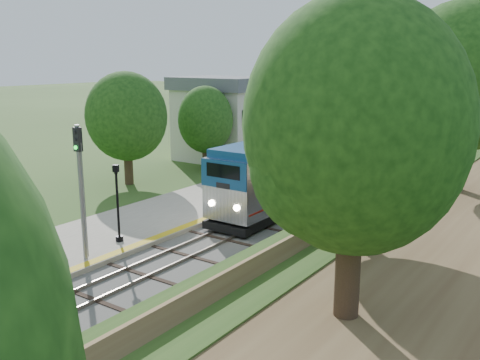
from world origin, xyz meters
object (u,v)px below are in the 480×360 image
Objects in this scene: signal_platform at (80,178)px; signal_gantry at (464,101)px; lamppost_far at (118,208)px; signal_farside at (384,158)px; lamppost_mid at (14,237)px; station_building at (222,118)px.

signal_gantry is at bearing 83.94° from signal_platform.
signal_platform is at bearing -77.49° from lamppost_far.
lamppost_mid is at bearing -118.17° from signal_farside.
station_building is 25.29m from lamppost_far.
station_building is 1.02× the size of signal_gantry.
signal_farside is (9.10, 14.67, -0.32)m from signal_platform.
signal_gantry reaches higher than lamppost_far.
signal_farside is (20.20, -10.96, -0.08)m from station_building.
lamppost_far is at bearing 90.90° from lamppost_mid.
lamppost_mid is 0.68× the size of signal_farside.
signal_platform reaches higher than lamppost_mid.
signal_farside is at bearing 58.19° from signal_platform.
signal_farside is at bearing -28.48° from station_building.
lamppost_far is at bearing -65.40° from station_building.
lamppost_far is (10.50, -22.94, -1.89)m from station_building.
station_building is at bearing 151.52° from signal_farside.
station_building is 1.35× the size of signal_farside.
signal_gantry is at bearing 95.92° from signal_farside.
signal_farside reaches higher than lamppost_mid.
station_building reaches higher than lamppost_mid.
station_building reaches higher than signal_platform.
lamppost_far is (-5.97, -47.93, -2.62)m from signal_gantry.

